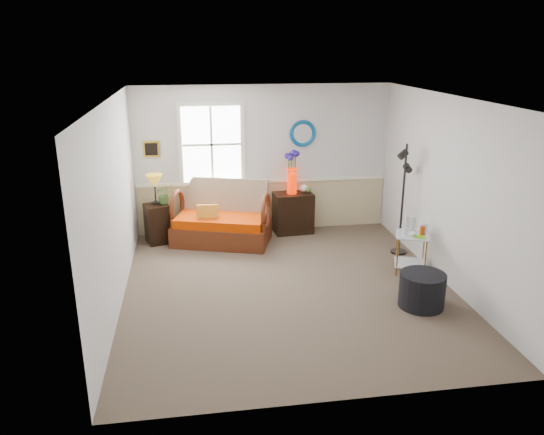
{
  "coord_description": "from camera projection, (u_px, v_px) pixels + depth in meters",
  "views": [
    {
      "loc": [
        -1.25,
        -6.63,
        3.26
      ],
      "look_at": [
        -0.19,
        0.22,
        0.97
      ],
      "focal_mm": 35.0,
      "sensor_mm": 36.0,
      "label": 1
    }
  ],
  "objects": [
    {
      "name": "throw_pillow",
      "position": [
        208.0,
        215.0,
        8.84
      ],
      "size": [
        0.37,
        0.12,
        0.36
      ],
      "primitive_type": null,
      "rotation": [
        0.0,
        0.0,
        -0.08
      ],
      "color": "#C55C05",
      "rests_on": "loveseat"
    },
    {
      "name": "tabletop_items",
      "position": [
        415.0,
        226.0,
        7.76
      ],
      "size": [
        0.48,
        0.48,
        0.23
      ],
      "primitive_type": null,
      "rotation": [
        0.0,
        0.0,
        -0.28
      ],
      "color": "silver",
      "rests_on": "side_table"
    },
    {
      "name": "ottoman",
      "position": [
        422.0,
        290.0,
        6.84
      ],
      "size": [
        0.74,
        0.74,
        0.45
      ],
      "primitive_type": "cylinder",
      "rotation": [
        0.0,
        0.0,
        -0.32
      ],
      "color": "black",
      "rests_on": "floor"
    },
    {
      "name": "walls",
      "position": [
        289.0,
        199.0,
        7.01
      ],
      "size": [
        4.51,
        5.01,
        2.6
      ],
      "color": "silver",
      "rests_on": "floor"
    },
    {
      "name": "loveseat",
      "position": [
        221.0,
        213.0,
        8.96
      ],
      "size": [
        1.8,
        1.35,
        1.04
      ],
      "primitive_type": null,
      "rotation": [
        0.0,
        0.0,
        -0.31
      ],
      "color": "#4C2713",
      "rests_on": "floor"
    },
    {
      "name": "floor",
      "position": [
        288.0,
        288.0,
        7.42
      ],
      "size": [
        4.5,
        5.0,
        0.01
      ],
      "primitive_type": "cube",
      "color": "brown",
      "rests_on": "ground"
    },
    {
      "name": "ceiling",
      "position": [
        290.0,
        99.0,
        6.61
      ],
      "size": [
        4.5,
        5.0,
        0.01
      ],
      "primitive_type": "cube",
      "color": "white",
      "rests_on": "walls"
    },
    {
      "name": "mirror",
      "position": [
        303.0,
        133.0,
        9.3
      ],
      "size": [
        0.47,
        0.07,
        0.47
      ],
      "primitive_type": "torus",
      "rotation": [
        1.57,
        0.0,
        0.0
      ],
      "color": "#07609F",
      "rests_on": "walls"
    },
    {
      "name": "chair_rail",
      "position": [
        264.0,
        181.0,
        9.45
      ],
      "size": [
        4.46,
        0.04,
        0.06
      ],
      "primitive_type": "cube",
      "color": "white",
      "rests_on": "walls"
    },
    {
      "name": "cabinet",
      "position": [
        293.0,
        213.0,
        9.5
      ],
      "size": [
        0.71,
        0.49,
        0.73
      ],
      "primitive_type": null,
      "rotation": [
        0.0,
        0.0,
        0.08
      ],
      "color": "black",
      "rests_on": "floor"
    },
    {
      "name": "floor_lamp",
      "position": [
        403.0,
        200.0,
        8.39
      ],
      "size": [
        0.31,
        0.31,
        1.79
      ],
      "primitive_type": null,
      "rotation": [
        0.0,
        0.0,
        0.2
      ],
      "color": "black",
      "rests_on": "floor"
    },
    {
      "name": "potted_plant",
      "position": [
        164.0,
        196.0,
        8.96
      ],
      "size": [
        0.41,
        0.43,
        0.26
      ],
      "primitive_type": "imported",
      "rotation": [
        0.0,
        0.0,
        0.47
      ],
      "color": "#446E31",
      "rests_on": "lamp_stand"
    },
    {
      "name": "wainscot",
      "position": [
        264.0,
        206.0,
        9.61
      ],
      "size": [
        4.46,
        0.02,
        0.9
      ],
      "primitive_type": "cube",
      "color": "#C5B483",
      "rests_on": "walls"
    },
    {
      "name": "lamp_stand",
      "position": [
        158.0,
        224.0,
        9.02
      ],
      "size": [
        0.48,
        0.48,
        0.67
      ],
      "primitive_type": null,
      "rotation": [
        0.0,
        0.0,
        0.32
      ],
      "color": "black",
      "rests_on": "floor"
    },
    {
      "name": "picture",
      "position": [
        151.0,
        149.0,
        8.98
      ],
      "size": [
        0.28,
        0.03,
        0.28
      ],
      "primitive_type": "cube",
      "color": "gold",
      "rests_on": "walls"
    },
    {
      "name": "side_table",
      "position": [
        411.0,
        253.0,
        7.86
      ],
      "size": [
        0.6,
        0.6,
        0.59
      ],
      "primitive_type": null,
      "rotation": [
        0.0,
        0.0,
        -0.35
      ],
      "color": "#A2742F",
      "rests_on": "floor"
    },
    {
      "name": "flower_vase",
      "position": [
        292.0,
        172.0,
        9.28
      ],
      "size": [
        0.26,
        0.26,
        0.76
      ],
      "primitive_type": null,
      "rotation": [
        0.0,
        0.0,
        -0.18
      ],
      "color": "red",
      "rests_on": "cabinet"
    },
    {
      "name": "window",
      "position": [
        212.0,
        145.0,
        9.11
      ],
      "size": [
        1.14,
        0.06,
        1.44
      ],
      "primitive_type": null,
      "color": "white",
      "rests_on": "walls"
    },
    {
      "name": "table_lamp",
      "position": [
        155.0,
        190.0,
        8.86
      ],
      "size": [
        0.29,
        0.29,
        0.52
      ],
      "primitive_type": null,
      "rotation": [
        0.0,
        0.0,
        -0.02
      ],
      "color": "#C48E20",
      "rests_on": "lamp_stand"
    }
  ]
}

